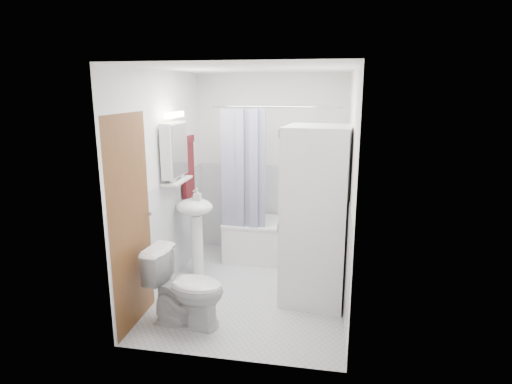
% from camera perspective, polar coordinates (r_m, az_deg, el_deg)
% --- Properties ---
extents(floor, '(2.60, 2.60, 0.00)m').
position_cam_1_polar(floor, '(4.95, -0.33, -12.85)').
color(floor, silver).
rests_on(floor, ground).
extents(room_walls, '(2.60, 2.60, 2.60)m').
position_cam_1_polar(room_walls, '(4.49, -0.36, 4.40)').
color(room_walls, white).
rests_on(room_walls, ground).
extents(wainscot, '(1.98, 2.58, 2.58)m').
position_cam_1_polar(wainscot, '(4.98, 0.29, -5.18)').
color(wainscot, white).
rests_on(wainscot, ground).
extents(door, '(0.05, 2.00, 2.00)m').
position_cam_1_polar(door, '(4.37, -14.08, -2.83)').
color(door, brown).
rests_on(door, ground).
extents(bathtub, '(1.36, 0.65, 0.52)m').
position_cam_1_polar(bathtub, '(5.65, 2.84, -6.25)').
color(bathtub, white).
rests_on(bathtub, ground).
extents(tub_spout, '(0.04, 0.12, 0.04)m').
position_cam_1_polar(tub_spout, '(5.79, 5.30, -0.08)').
color(tub_spout, silver).
rests_on(tub_spout, room_walls).
extents(curtain_rod, '(1.54, 0.02, 0.02)m').
position_cam_1_polar(curtain_rod, '(5.06, 2.67, 11.27)').
color(curtain_rod, silver).
rests_on(curtain_rod, room_walls).
extents(shower_curtain, '(0.55, 0.02, 1.45)m').
position_cam_1_polar(shower_curtain, '(5.21, -1.74, 3.04)').
color(shower_curtain, '#15164A').
rests_on(shower_curtain, curtain_rod).
extents(sink, '(0.44, 0.37, 1.04)m').
position_cam_1_polar(sink, '(5.12, -8.09, -3.59)').
color(sink, white).
rests_on(sink, ground).
extents(medicine_cabinet, '(0.13, 0.50, 0.71)m').
position_cam_1_polar(medicine_cabinet, '(4.82, -10.82, 5.74)').
color(medicine_cabinet, white).
rests_on(medicine_cabinet, room_walls).
extents(shelf, '(0.18, 0.54, 0.02)m').
position_cam_1_polar(shelf, '(4.88, -10.46, 1.49)').
color(shelf, silver).
rests_on(shelf, room_walls).
extents(shower_caddy, '(0.22, 0.06, 0.02)m').
position_cam_1_polar(shower_caddy, '(5.71, 5.86, 2.88)').
color(shower_caddy, silver).
rests_on(shower_caddy, room_walls).
extents(towel, '(0.07, 0.32, 0.78)m').
position_cam_1_polar(towel, '(5.36, -9.04, 3.45)').
color(towel, '#5A1E14').
rests_on(towel, room_walls).
extents(washer_dryer, '(0.74, 0.73, 1.85)m').
position_cam_1_polar(washer_dryer, '(4.46, 8.05, -3.19)').
color(washer_dryer, white).
rests_on(washer_dryer, ground).
extents(toilet, '(0.79, 0.50, 0.74)m').
position_cam_1_polar(toilet, '(4.20, -9.28, -12.50)').
color(toilet, white).
rests_on(toilet, ground).
extents(soap_pump, '(0.08, 0.17, 0.08)m').
position_cam_1_polar(soap_pump, '(5.01, -7.81, -1.03)').
color(soap_pump, gray).
rests_on(soap_pump, sink).
extents(shelf_bottle, '(0.07, 0.18, 0.07)m').
position_cam_1_polar(shelf_bottle, '(4.73, -11.13, 1.68)').
color(shelf_bottle, gray).
rests_on(shelf_bottle, shelf).
extents(shelf_cup, '(0.10, 0.09, 0.10)m').
position_cam_1_polar(shelf_cup, '(4.97, -10.01, 2.48)').
color(shelf_cup, gray).
rests_on(shelf_cup, shelf).
extents(shampoo_a, '(0.13, 0.17, 0.13)m').
position_cam_1_polar(shampoo_a, '(5.70, 5.44, 3.65)').
color(shampoo_a, gray).
rests_on(shampoo_a, shower_caddy).
extents(shampoo_b, '(0.08, 0.21, 0.08)m').
position_cam_1_polar(shampoo_b, '(5.69, 6.64, 3.35)').
color(shampoo_b, '#26279B').
rests_on(shampoo_b, shower_caddy).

